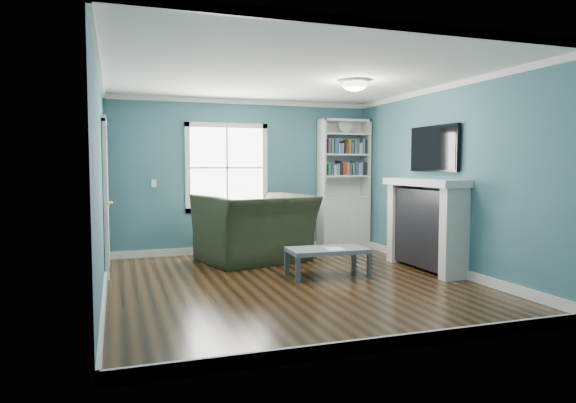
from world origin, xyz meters
name	(u,v)px	position (x,y,z in m)	size (l,w,h in m)	color
floor	(292,283)	(0.00, 0.00, 0.00)	(5.00, 5.00, 0.00)	black
room_walls	(292,158)	(0.00, 0.00, 1.58)	(5.00, 5.00, 5.00)	#356574
trim	(292,186)	(0.00, 0.00, 1.24)	(4.50, 5.00, 2.60)	white
window	(227,168)	(-0.30, 2.49, 1.45)	(1.40, 0.06, 1.50)	white
bookshelf	(343,197)	(1.77, 2.30, 0.92)	(0.90, 0.35, 2.31)	silver
fireplace	(425,225)	(2.08, 0.20, 0.64)	(0.44, 1.58, 1.30)	black
tv	(434,149)	(2.20, 0.20, 1.72)	(0.06, 1.10, 0.65)	black
door	(106,196)	(-2.22, 1.40, 1.07)	(0.12, 0.98, 2.17)	silver
ceiling_fixture	(355,84)	(0.90, 0.10, 2.55)	(0.38, 0.38, 0.15)	white
light_switch	(154,183)	(-1.50, 2.48, 1.20)	(0.08, 0.01, 0.12)	white
recliner	(255,217)	(-0.05, 1.60, 0.70)	(1.59, 1.03, 1.39)	black
coffee_table	(327,252)	(0.59, 0.24, 0.33)	(1.07, 0.62, 0.38)	#434C51
paper_sheet	(335,249)	(0.65, 0.15, 0.38)	(0.22, 0.28, 0.00)	white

